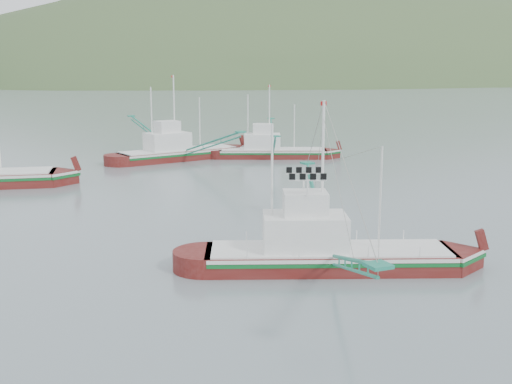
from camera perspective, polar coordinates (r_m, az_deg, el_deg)
name	(u,v)px	position (r m, az deg, el deg)	size (l,w,h in m)	color
ground	(299,267)	(36.11, 3.84, -6.67)	(1200.00, 1200.00, 0.00)	slate
main_boat	(327,233)	(35.39, 6.37, -3.66)	(13.97, 23.61, 9.98)	#53110D
bg_boat_far	(177,144)	(77.68, -7.00, 4.24)	(15.33, 26.58, 10.88)	#53110D
bg_boat_right	(272,142)	(78.85, 1.43, 4.46)	(13.39, 22.57, 9.60)	#53110D
headland_right	(318,81)	(526.95, 5.54, 9.78)	(684.00, 432.00, 306.00)	#3A5129
ridge_distant	(30,80)	(592.37, -19.42, 9.35)	(960.00, 400.00, 240.00)	slate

